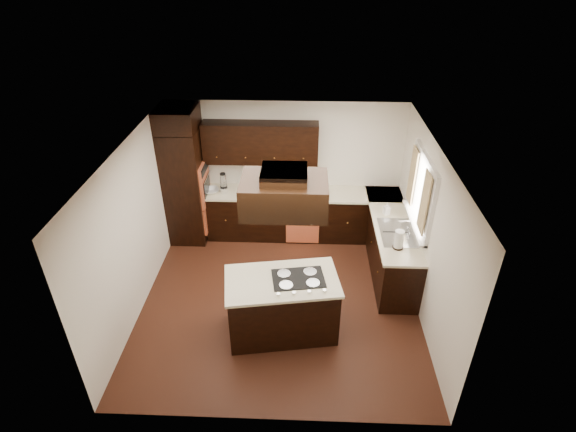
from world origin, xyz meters
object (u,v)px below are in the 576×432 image
object	(u,v)px
oven_column	(186,186)
spice_rack	(259,185)
range_hood	(284,195)
island	(282,307)

from	to	relation	value
oven_column	spice_rack	bearing A→B (deg)	3.09
oven_column	range_hood	world-z (taller)	range_hood
oven_column	island	world-z (taller)	oven_column
range_hood	spice_rack	world-z (taller)	range_hood
oven_column	island	xyz separation A→B (m)	(1.84, -2.37, -0.62)
island	spice_rack	world-z (taller)	spice_rack
island	spice_rack	bearing A→B (deg)	93.03
oven_column	range_hood	size ratio (longest dim) A/B	2.02
range_hood	island	bearing A→B (deg)	-105.72
oven_column	spice_rack	distance (m)	1.31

